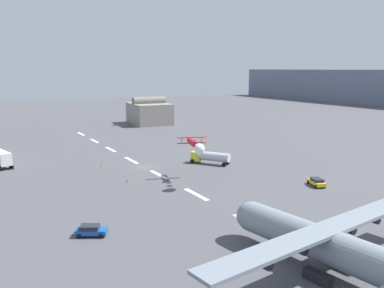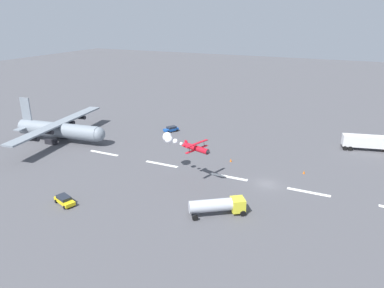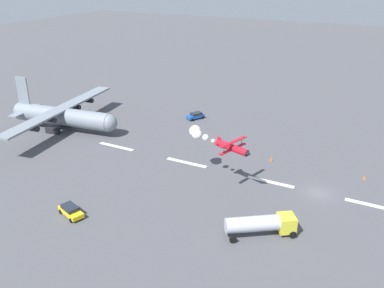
{
  "view_description": "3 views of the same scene",
  "coord_description": "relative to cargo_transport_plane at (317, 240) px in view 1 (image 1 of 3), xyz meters",
  "views": [
    {
      "loc": [
        85.17,
        -35.47,
        22.24
      ],
      "look_at": [
        13.07,
        5.24,
        6.99
      ],
      "focal_mm": 38.39,
      "sensor_mm": 36.0,
      "label": 1
    },
    {
      "loc": [
        -13.54,
        64.31,
        31.84
      ],
      "look_at": [
        18.01,
        -3.54,
        4.53
      ],
      "focal_mm": 33.62,
      "sensor_mm": 36.0,
      "label": 2
    },
    {
      "loc": [
        -7.74,
        58.96,
        32.97
      ],
      "look_at": [
        22.75,
        0.0,
        3.96
      ],
      "focal_mm": 37.96,
      "sensor_mm": 36.0,
      "label": 3
    }
  ],
  "objects": [
    {
      "name": "traffic_cone_near",
      "position": [
        -60.37,
        -6.08,
        -2.98
      ],
      "size": [
        0.44,
        0.44,
        0.75
      ],
      "primitive_type": "cone",
      "color": "orange",
      "rests_on": "ground"
    },
    {
      "name": "cargo_transport_plane",
      "position": [
        0.0,
        0.0,
        0.0
      ],
      "size": [
        24.81,
        35.46,
        11.11
      ],
      "color": "gray",
      "rests_on": "ground"
    },
    {
      "name": "ground_plane",
      "position": [
        -54.51,
        2.09,
        -3.36
      ],
      "size": [
        440.0,
        440.0,
        0.0
      ],
      "primitive_type": "plane",
      "color": "#4C4C51",
      "rests_on": "ground"
    },
    {
      "name": "runway_stripe_4",
      "position": [
        -46.54,
        2.09,
        -3.35
      ],
      "size": [
        8.0,
        0.9,
        0.01
      ],
      "primitive_type": "cube",
      "color": "white",
      "rests_on": "ground"
    },
    {
      "name": "hangar_building",
      "position": [
        -123.33,
        33.5,
        1.18
      ],
      "size": [
        20.23,
        15.63,
        11.05
      ],
      "color": "gray",
      "rests_on": "ground"
    },
    {
      "name": "runway_stripe_5",
      "position": [
        -30.61,
        2.09,
        -3.35
      ],
      "size": [
        8.0,
        0.9,
        0.01
      ],
      "primitive_type": "cube",
      "color": "white",
      "rests_on": "ground"
    },
    {
      "name": "fuel_tanker_truck",
      "position": [
        -49.77,
        16.88,
        -1.61
      ],
      "size": [
        9.09,
        7.4,
        2.9
      ],
      "color": "yellow",
      "rests_on": "ground"
    },
    {
      "name": "runway_stripe_3",
      "position": [
        -62.48,
        2.09,
        -3.35
      ],
      "size": [
        8.0,
        0.9,
        0.01
      ],
      "primitive_type": "cube",
      "color": "white",
      "rests_on": "ground"
    },
    {
      "name": "runway_stripe_2",
      "position": [
        -78.41,
        2.09,
        -3.35
      ],
      "size": [
        8.0,
        0.9,
        0.01
      ],
      "primitive_type": "cube",
      "color": "white",
      "rests_on": "ground"
    },
    {
      "name": "stunt_biplane_red",
      "position": [
        -36.94,
        5.73,
        4.06
      ],
      "size": [
        12.49,
        6.92,
        2.25
      ],
      "color": "red"
    },
    {
      "name": "airport_staff_sedan",
      "position": [
        -23.91,
        24.98,
        -2.54
      ],
      "size": [
        4.81,
        3.16,
        1.52
      ],
      "color": "yellow",
      "rests_on": "ground"
    },
    {
      "name": "runway_stripe_1",
      "position": [
        -94.34,
        2.09,
        -3.35
      ],
      "size": [
        8.0,
        0.9,
        0.01
      ],
      "primitive_type": "cube",
      "color": "white",
      "rests_on": "ground"
    },
    {
      "name": "runway_stripe_0",
      "position": [
        -110.27,
        2.09,
        -3.35
      ],
      "size": [
        8.0,
        0.9,
        0.01
      ],
      "primitive_type": "cube",
      "color": "white",
      "rests_on": "ground"
    },
    {
      "name": "followme_car_yellow",
      "position": [
        -21.52,
        -19.59,
        -2.54
      ],
      "size": [
        3.61,
        4.53,
        1.52
      ],
      "color": "#194CA5",
      "rests_on": "ground"
    },
    {
      "name": "runway_stripe_6",
      "position": [
        -14.68,
        2.09,
        -3.35
      ],
      "size": [
        8.0,
        0.9,
        0.01
      ],
      "primitive_type": "cube",
      "color": "white",
      "rests_on": "ground"
    },
    {
      "name": "traffic_cone_far",
      "position": [
        -44.24,
        -5.8,
        -2.98
      ],
      "size": [
        0.44,
        0.44,
        0.75
      ],
      "primitive_type": "cone",
      "color": "orange",
      "rests_on": "ground"
    }
  ]
}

